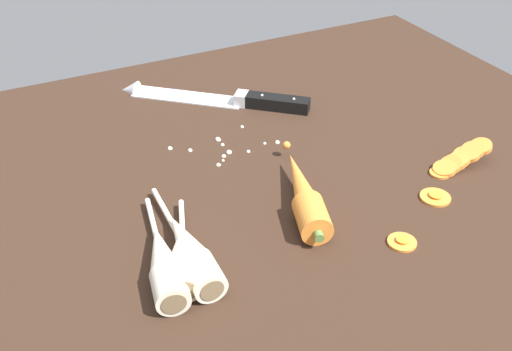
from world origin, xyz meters
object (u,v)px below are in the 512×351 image
carrot_slice_stack (460,159)px  carrot_slice_stray_mid (435,196)px  parsnip_front (190,251)px  whole_carrot (304,194)px  parsnip_mid_right (164,263)px  chefs_knife (210,97)px  carrot_slice_stray_near (402,241)px  parsnip_mid_left (183,256)px

carrot_slice_stack → carrot_slice_stray_mid: bearing=-150.7°
parsnip_front → carrot_slice_stack: parsnip_front is taller
whole_carrot → parsnip_mid_right: bearing=-168.3°
carrot_slice_stack → chefs_knife: bearing=124.8°
carrot_slice_stray_near → carrot_slice_stray_mid: bearing=29.3°
carrot_slice_stack → parsnip_front: bearing=-177.4°
parsnip_mid_left → carrot_slice_stray_mid: size_ratio=4.11×
whole_carrot → parsnip_front: bearing=-167.9°
parsnip_mid_left → carrot_slice_stack: size_ratio=1.59×
whole_carrot → parsnip_front: size_ratio=0.97×
parsnip_front → carrot_slice_stray_mid: 35.32cm
carrot_slice_stack → carrot_slice_stray_near: bearing=-150.7°
carrot_slice_stray_mid → chefs_knife: bearing=112.2°
parsnip_mid_left → carrot_slice_stray_mid: 36.34cm
whole_carrot → carrot_slice_stray_near: (7.29, -12.22, -1.74)cm
parsnip_front → parsnip_mid_left: bearing=-154.5°
carrot_slice_stack → carrot_slice_stray_near: 21.17cm
chefs_knife → parsnip_mid_left: size_ratio=1.63×
whole_carrot → parsnip_front: 18.28cm
carrot_slice_stray_near → parsnip_front: bearing=161.5°
carrot_slice_stray_mid → whole_carrot: bearing=159.1°
parsnip_mid_right → carrot_slice_stray_near: parsnip_mid_right is taller
carrot_slice_stray_near → parsnip_mid_left: bearing=163.3°
carrot_slice_stack → carrot_slice_stray_near: size_ratio=2.97×
carrot_slice_stray_mid → parsnip_front: bearing=175.5°
chefs_knife → whole_carrot: 34.21cm
whole_carrot → carrot_slice_stray_near: 14.33cm
chefs_knife → parsnip_mid_right: size_ratio=1.37×
parsnip_mid_left → parsnip_mid_right: (-2.47, -0.09, -0.00)cm
parsnip_front → carrot_slice_stray_mid: size_ratio=5.25×
whole_carrot → carrot_slice_stray_near: size_ratio=5.84×
parsnip_front → carrot_slice_stray_mid: parsnip_front is taller
chefs_knife → whole_carrot: size_ratio=1.32×
whole_carrot → parsnip_mid_right: 21.85cm
whole_carrot → carrot_slice_stack: 25.80cm
chefs_knife → parsnip_mid_right: (-22.08, -38.58, 1.33)cm
parsnip_mid_left → chefs_knife: bearing=63.0°
parsnip_mid_left → carrot_slice_stack: (44.66, 2.46, -0.63)cm
chefs_knife → carrot_slice_stray_mid: size_ratio=6.72×
whole_carrot → parsnip_mid_right: (-21.40, -4.41, -0.12)cm
parsnip_front → carrot_slice_stack: (43.60, 1.96, -0.63)cm
parsnip_front → chefs_knife: bearing=64.0°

